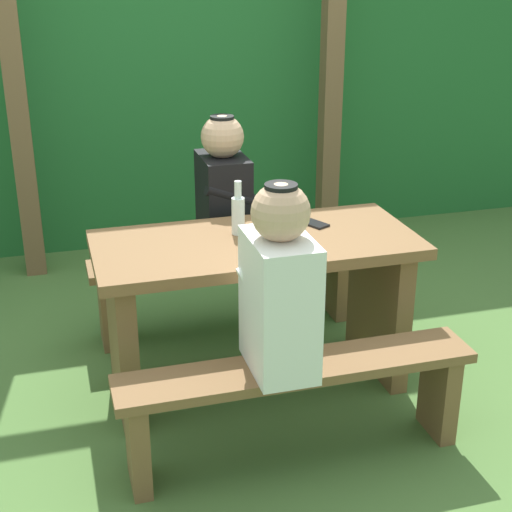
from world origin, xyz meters
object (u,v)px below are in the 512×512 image
object	(u,v)px
picnic_table	(256,287)
cell_phone	(314,223)
bench_near	(297,391)
bench_far	(226,275)
bottle_right	(238,213)
person_black_coat	(223,193)
bottle_left	(288,224)
drinking_glass	(298,226)
person_white_shirt	(279,286)

from	to	relation	value
picnic_table	cell_phone	bearing A→B (deg)	19.68
bench_near	bench_far	world-z (taller)	same
bottle_right	person_black_coat	bearing A→B (deg)	84.01
bottle_left	bench_near	bearing A→B (deg)	-103.09
bench_near	bench_far	bearing A→B (deg)	90.00
picnic_table	drinking_glass	world-z (taller)	drinking_glass
picnic_table	bottle_left	bearing A→B (deg)	-39.87
drinking_glass	cell_phone	xyz separation A→B (m)	(0.12, 0.12, -0.04)
bench_far	bottle_right	world-z (taller)	bottle_right
picnic_table	bench_far	world-z (taller)	picnic_table
picnic_table	bench_near	world-z (taller)	picnic_table
bench_near	bottle_left	world-z (taller)	bottle_left
bench_near	person_black_coat	distance (m)	1.23
person_white_shirt	drinking_glass	world-z (taller)	person_white_shirt
bottle_left	cell_phone	distance (m)	0.29
person_white_shirt	cell_phone	xyz separation A→B (m)	(0.38, 0.68, -0.03)
bottle_left	person_white_shirt	bearing A→B (deg)	-111.36
bench_near	bottle_left	xyz separation A→B (m)	(0.11, 0.48, 0.50)
drinking_glass	bottle_right	xyz separation A→B (m)	(-0.24, 0.10, 0.05)
person_white_shirt	bottle_left	xyz separation A→B (m)	(0.19, 0.48, 0.05)
person_black_coat	drinking_glass	bearing A→B (deg)	-71.89
bottle_right	cell_phone	xyz separation A→B (m)	(0.36, 0.02, -0.09)
bench_near	bottle_left	distance (m)	0.71
bench_far	picnic_table	bearing A→B (deg)	-90.00
person_white_shirt	bottle_right	size ratio (longest dim) A/B	3.00
bench_far	bottle_left	distance (m)	0.84
picnic_table	person_black_coat	distance (m)	0.63
drinking_glass	bottle_right	distance (m)	0.27
cell_phone	bench_far	bearing A→B (deg)	96.48
person_white_shirt	bottle_left	distance (m)	0.52
person_white_shirt	drinking_glass	distance (m)	0.62
picnic_table	bottle_left	distance (m)	0.35
bench_far	drinking_glass	xyz separation A→B (m)	(0.19, -0.59, 0.46)
person_black_coat	bottle_left	distance (m)	0.68
person_white_shirt	drinking_glass	xyz separation A→B (m)	(0.26, 0.56, 0.01)
person_white_shirt	bottle_right	distance (m)	0.66
picnic_table	person_black_coat	world-z (taller)	person_black_coat
person_black_coat	bottle_right	bearing A→B (deg)	-95.99
bench_near	drinking_glass	size ratio (longest dim) A/B	14.97
bottle_right	drinking_glass	bearing A→B (deg)	-22.75
picnic_table	person_white_shirt	xyz separation A→B (m)	(-0.08, -0.57, 0.26)
bench_far	drinking_glass	world-z (taller)	drinking_glass
person_white_shirt	bottle_left	world-z (taller)	person_white_shirt
bench_near	bottle_left	size ratio (longest dim) A/B	6.15
bench_near	person_black_coat	xyz separation A→B (m)	(-0.01, 1.15, 0.45)
bench_far	person_white_shirt	size ratio (longest dim) A/B	1.95
bottle_left	bottle_right	xyz separation A→B (m)	(-0.17, 0.18, 0.01)
bench_near	bottle_right	distance (m)	0.84
drinking_glass	bottle_left	bearing A→B (deg)	-133.54
person_white_shirt	person_black_coat	distance (m)	1.15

